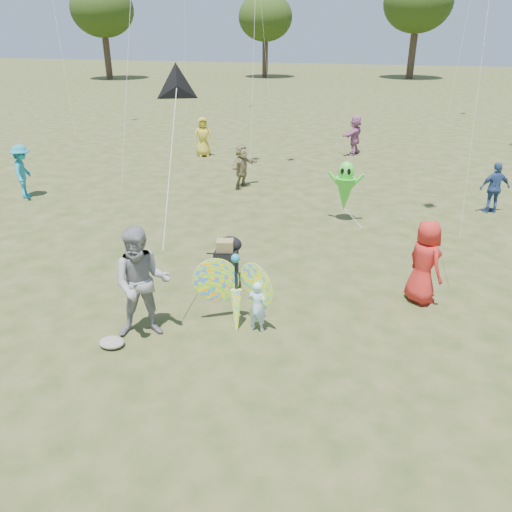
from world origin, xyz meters
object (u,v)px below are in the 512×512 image
Objects in this scene: crowd_a at (425,262)px; alien_kite at (345,188)px; crowd_g at (203,137)px; crowd_j at (355,135)px; crowd_d at (242,166)px; butterfly_kite at (236,292)px; adult_man at (142,283)px; child_girl at (257,306)px; crowd_c at (495,188)px; crowd_i at (23,171)px; jogging_stroller at (227,260)px.

crowd_a is 4.68m from alien_kite.
crowd_j is at bearing -10.90° from crowd_g.
crowd_d is 0.85× the size of butterfly_kite.
adult_man is at bearing 11.81° from crowd_j.
child_girl is 14.75m from crowd_j.
alien_kite reaches higher than crowd_d.
crowd_g is 6.57m from crowd_j.
crowd_c is 0.87× the size of butterfly_kite.
crowd_g reaches higher than butterfly_kite.
adult_man is 1.39× the size of crowd_d.
adult_man is 1.19× the size of crowd_i.
crowd_j is at bearing 87.99° from butterfly_kite.
butterfly_kite is at bearing -78.19° from jogging_stroller.
crowd_d is 7.10m from crowd_i.
child_girl is at bearing -142.22° from crowd_d.
crowd_d is 8.96m from butterfly_kite.
crowd_a is 1.13× the size of crowd_c.
adult_man is 1.22× the size of crowd_j.
crowd_a is at bearing -120.14° from crowd_d.
child_girl is at bearing -7.97° from butterfly_kite.
crowd_i is at bearing -176.27° from alien_kite.
crowd_g reaches higher than jogging_stroller.
crowd_c reaches higher than jogging_stroller.
crowd_g is 0.95× the size of butterfly_kite.
adult_man reaches higher than crowd_g.
crowd_c is 4.62m from alien_kite.
jogging_stroller is (8.35, -4.02, -0.25)m from crowd_i.
alien_kite is at bearing 54.67° from jogging_stroller.
crowd_c is (6.78, 8.85, -0.27)m from adult_man.
alien_kite is at bearing -113.82° from crowd_i.
alien_kite is at bearing 79.14° from butterfly_kite.
crowd_a is at bearing 51.39° from crowd_c.
adult_man is 7.33m from alien_kite.
alien_kite is (10.20, 0.67, 0.11)m from crowd_i.
crowd_c is 0.92× the size of crowd_g.
adult_man is 15.56m from crowd_j.
crowd_d is (-3.07, 8.61, 0.25)m from child_girl.
jogging_stroller is at bearing -111.56° from alien_kite.
crowd_a is 6.52m from crowd_c.
crowd_c reaches higher than crowd_d.
adult_man is at bearing -110.99° from alien_kite.
crowd_g is at bearing -52.74° from crowd_i.
crowd_g is (-8.95, 10.62, -0.03)m from crowd_a.
crowd_a reaches higher than butterfly_kite.
crowd_i is at bearing -145.20° from crowd_g.
child_girl is at bearing 85.41° from crowd_a.
crowd_a is at bearing -133.53° from crowd_i.
jogging_stroller is (5.01, -11.12, -0.21)m from crowd_g.
crowd_c is 8.99m from jogging_stroller.
alien_kite reaches higher than crowd_j.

